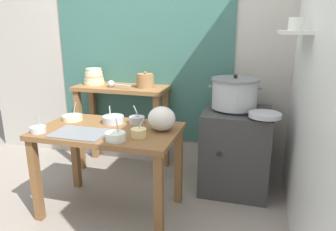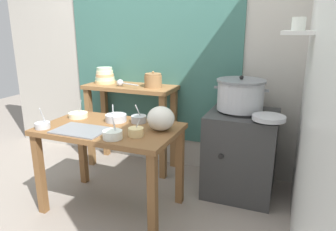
{
  "view_description": "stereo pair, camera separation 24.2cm",
  "coord_description": "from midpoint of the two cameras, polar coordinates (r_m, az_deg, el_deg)",
  "views": [
    {
      "loc": [
        1.01,
        -2.07,
        1.49
      ],
      "look_at": [
        0.38,
        0.18,
        0.82
      ],
      "focal_mm": 33.28,
      "sensor_mm": 36.0,
      "label": 1
    },
    {
      "loc": [
        1.24,
        -1.99,
        1.49
      ],
      "look_at": [
        0.38,
        0.18,
        0.82
      ],
      "focal_mm": 33.28,
      "sensor_mm": 36.0,
      "label": 2
    }
  ],
  "objects": [
    {
      "name": "prep_bowl_0",
      "position": [
        2.63,
        -6.93,
        -0.41
      ],
      "size": [
        0.18,
        0.18,
        0.14
      ],
      "color": "#B7BABF",
      "rests_on": "prep_table"
    },
    {
      "name": "wall_back",
      "position": [
        3.3,
        3.38,
        12.73
      ],
      "size": [
        4.4,
        0.12,
        2.6
      ],
      "color": "#B2ADA3",
      "rests_on": "ground"
    },
    {
      "name": "wide_pan",
      "position": [
        2.61,
        20.54,
        -0.43
      ],
      "size": [
        0.26,
        0.26,
        0.04
      ],
      "primitive_type": "cylinder",
      "color": "#B7BABF",
      "rests_on": "stove_block"
    },
    {
      "name": "prep_bowl_2",
      "position": [
        2.26,
        -2.85,
        -3.0
      ],
      "size": [
        0.11,
        0.11,
        0.14
      ],
      "color": "#E5C684",
      "rests_on": "prep_table"
    },
    {
      "name": "serving_tray",
      "position": [
        2.44,
        -13.01,
        -2.69
      ],
      "size": [
        0.4,
        0.28,
        0.01
      ],
      "primitive_type": "cube",
      "color": "slate",
      "rests_on": "prep_table"
    },
    {
      "name": "wall_right",
      "position": [
        2.25,
        29.03,
        9.24
      ],
      "size": [
        0.3,
        3.2,
        2.6
      ],
      "color": "white",
      "rests_on": "ground"
    },
    {
      "name": "stove_block",
      "position": [
        2.95,
        15.52,
        -6.61
      ],
      "size": [
        0.6,
        0.61,
        0.78
      ],
      "color": "#383838",
      "rests_on": "ground"
    },
    {
      "name": "bowl_stack_enamel",
      "position": [
        3.41,
        -9.5,
        7.12
      ],
      "size": [
        0.22,
        0.22,
        0.17
      ],
      "color": "#E5C684",
      "rests_on": "back_shelf_table"
    },
    {
      "name": "clay_pot",
      "position": [
        3.13,
        -0.52,
        6.42
      ],
      "size": [
        0.18,
        0.18,
        0.16
      ],
      "color": "olive",
      "rests_on": "back_shelf_table"
    },
    {
      "name": "prep_table",
      "position": [
        2.53,
        -7.87,
        -4.47
      ],
      "size": [
        1.1,
        0.66,
        0.72
      ],
      "color": "brown",
      "rests_on": "ground"
    },
    {
      "name": "ground_plane",
      "position": [
        2.76,
        -6.42,
        -16.82
      ],
      "size": [
        9.0,
        9.0,
        0.0
      ],
      "primitive_type": "plane",
      "color": "gray"
    },
    {
      "name": "back_shelf_table",
      "position": [
        3.3,
        -4.74,
        1.72
      ],
      "size": [
        0.96,
        0.4,
        0.9
      ],
      "color": "olive",
      "rests_on": "ground"
    },
    {
      "name": "prep_bowl_5",
      "position": [
        2.22,
        -7.06,
        -3.48
      ],
      "size": [
        0.14,
        0.14,
        0.18
      ],
      "color": "silver",
      "rests_on": "prep_table"
    },
    {
      "name": "steamer_pot",
      "position": [
        2.82,
        15.56,
        3.68
      ],
      "size": [
        0.47,
        0.42,
        0.3
      ],
      "color": "#B7BABF",
      "rests_on": "stove_block"
    },
    {
      "name": "plastic_bag",
      "position": [
        2.37,
        1.6,
        -0.58
      ],
      "size": [
        0.21,
        0.21,
        0.19
      ],
      "primitive_type": "ellipsoid",
      "color": "silver",
      "rests_on": "prep_table"
    },
    {
      "name": "prep_bowl_4",
      "position": [
        2.58,
        -2.7,
        -0.63
      ],
      "size": [
        0.13,
        0.13,
        0.16
      ],
      "color": "#B7BABF",
      "rests_on": "prep_table"
    },
    {
      "name": "ladle",
      "position": [
        3.21,
        -6.49,
        5.94
      ],
      "size": [
        0.28,
        0.11,
        0.07
      ],
      "color": "#B7BABF",
      "rests_on": "back_shelf_table"
    },
    {
      "name": "prep_bowl_3",
      "position": [
        2.58,
        -19.56,
        -1.69
      ],
      "size": [
        0.12,
        0.12,
        0.17
      ],
      "color": "#B7BABF",
      "rests_on": "prep_table"
    },
    {
      "name": "prep_bowl_1",
      "position": [
        2.8,
        -13.79,
        0.11
      ],
      "size": [
        0.17,
        0.17,
        0.16
      ],
      "color": "beige",
      "rests_on": "prep_table"
    }
  ]
}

